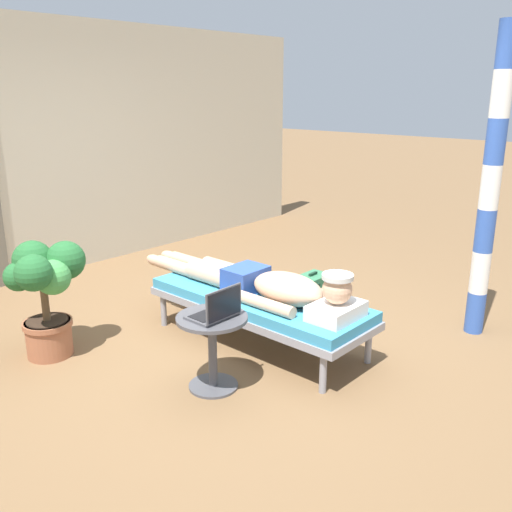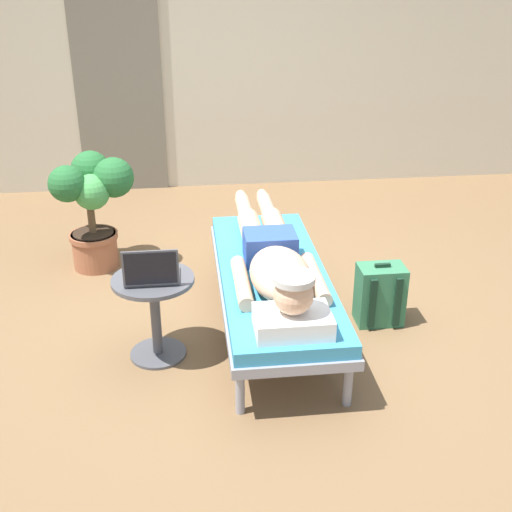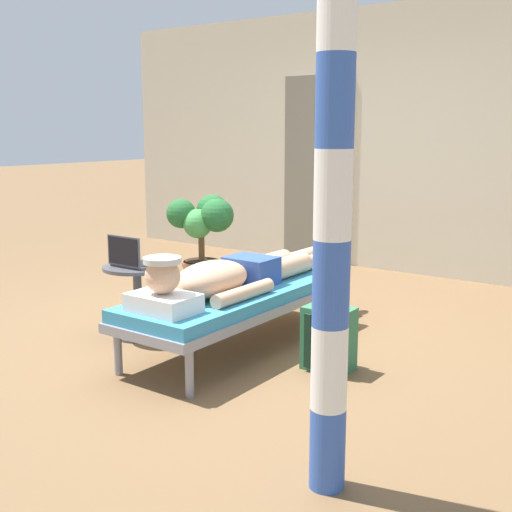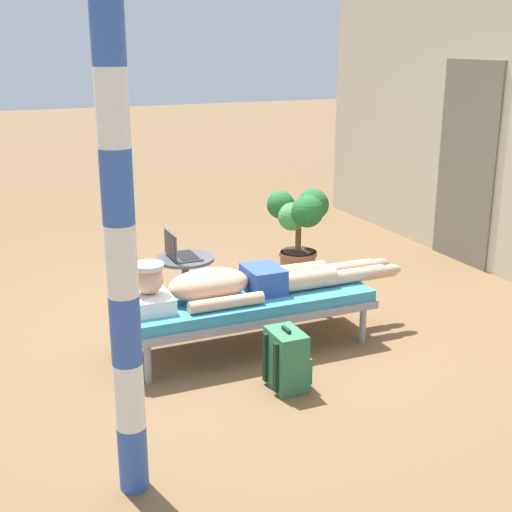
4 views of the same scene
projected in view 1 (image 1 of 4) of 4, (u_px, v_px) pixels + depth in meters
ground_plane at (223, 344)px, 4.50m from camera, size 40.00×40.00×0.00m
house_wall_back at (53, 148)px, 6.06m from camera, size 7.60×0.20×2.70m
lounge_chair at (258, 303)px, 4.44m from camera, size 0.68×1.88×0.42m
person_reclining at (264, 284)px, 4.35m from camera, size 0.53×2.17×0.33m
side_table at (212, 340)px, 3.76m from camera, size 0.48×0.48×0.52m
laptop at (217, 310)px, 3.66m from camera, size 0.31×0.24×0.23m
backpack at (312, 297)px, 4.98m from camera, size 0.30×0.26×0.42m
potted_plant at (45, 287)px, 4.19m from camera, size 0.60×0.56×0.88m
porch_post at (490, 187)px, 4.39m from camera, size 0.15×0.15×2.46m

